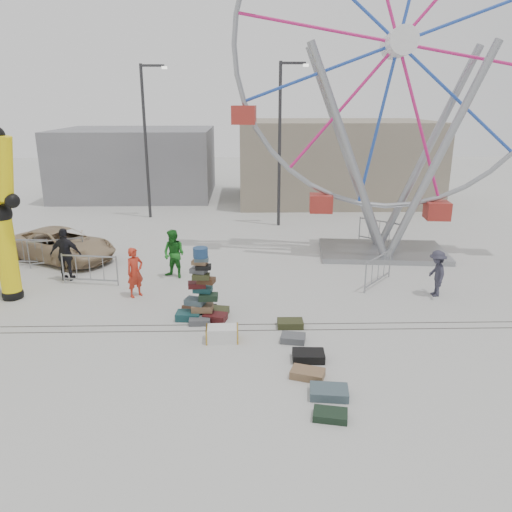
{
  "coord_description": "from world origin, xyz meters",
  "views": [
    {
      "loc": [
        1.24,
        -12.23,
        6.25
      ],
      "look_at": [
        1.59,
        2.79,
        1.52
      ],
      "focal_mm": 35.0,
      "sensor_mm": 36.0,
      "label": 1
    }
  ],
  "objects_px": {
    "lamp_post_left": "(147,134)",
    "pedestrian_black": "(66,255)",
    "ferris_wheel": "(396,73)",
    "parked_suv": "(61,245)",
    "pedestrian_grey": "(437,273)",
    "pedestrian_green": "(174,254)",
    "suitcase_tower": "(202,298)",
    "lamp_post_right": "(282,137)",
    "barricade_wheel_back": "(379,232)",
    "barricade_wheel_front": "(378,270)",
    "barricade_dummy_b": "(56,252)",
    "barricade_dummy_c": "(90,270)",
    "steamer_trunk": "(222,334)",
    "barricade_dummy_a": "(23,252)",
    "pedestrian_red": "(135,272)"
  },
  "relations": [
    {
      "from": "barricade_wheel_back",
      "to": "pedestrian_grey",
      "type": "relative_size",
      "value": 1.29
    },
    {
      "from": "lamp_post_left",
      "to": "ferris_wheel",
      "type": "height_order",
      "value": "ferris_wheel"
    },
    {
      "from": "pedestrian_grey",
      "to": "pedestrian_green",
      "type": "bearing_deg",
      "value": -100.89
    },
    {
      "from": "barricade_wheel_front",
      "to": "parked_suv",
      "type": "xyz_separation_m",
      "value": [
        -12.09,
        3.13,
        0.09
      ]
    },
    {
      "from": "lamp_post_left",
      "to": "pedestrian_grey",
      "type": "relative_size",
      "value": 5.15
    },
    {
      "from": "lamp_post_right",
      "to": "lamp_post_left",
      "type": "height_order",
      "value": "same"
    },
    {
      "from": "pedestrian_red",
      "to": "barricade_dummy_a",
      "type": "bearing_deg",
      "value": 101.76
    },
    {
      "from": "barricade_dummy_a",
      "to": "barricade_wheel_front",
      "type": "distance_m",
      "value": 13.55
    },
    {
      "from": "lamp_post_left",
      "to": "barricade_dummy_b",
      "type": "xyz_separation_m",
      "value": [
        -2.21,
        -8.46,
        -3.93
      ]
    },
    {
      "from": "lamp_post_left",
      "to": "pedestrian_black",
      "type": "xyz_separation_m",
      "value": [
        -1.25,
        -10.09,
        -3.52
      ]
    },
    {
      "from": "pedestrian_green",
      "to": "pedestrian_black",
      "type": "relative_size",
      "value": 0.93
    },
    {
      "from": "pedestrian_red",
      "to": "parked_suv",
      "type": "relative_size",
      "value": 0.36
    },
    {
      "from": "barricade_dummy_a",
      "to": "barricade_dummy_b",
      "type": "xyz_separation_m",
      "value": [
        1.31,
        -0.07,
        0.0
      ]
    },
    {
      "from": "suitcase_tower",
      "to": "pedestrian_green",
      "type": "distance_m",
      "value": 3.82
    },
    {
      "from": "lamp_post_left",
      "to": "pedestrian_black",
      "type": "bearing_deg",
      "value": -97.06
    },
    {
      "from": "pedestrian_grey",
      "to": "barricade_wheel_back",
      "type": "bearing_deg",
      "value": -176.01
    },
    {
      "from": "steamer_trunk",
      "to": "barricade_wheel_front",
      "type": "xyz_separation_m",
      "value": [
        5.29,
        4.16,
        0.35
      ]
    },
    {
      "from": "lamp_post_right",
      "to": "pedestrian_grey",
      "type": "relative_size",
      "value": 5.15
    },
    {
      "from": "ferris_wheel",
      "to": "barricade_dummy_b",
      "type": "xyz_separation_m",
      "value": [
        -13.17,
        -1.3,
        -6.65
      ]
    },
    {
      "from": "steamer_trunk",
      "to": "parked_suv",
      "type": "relative_size",
      "value": 0.19
    },
    {
      "from": "ferris_wheel",
      "to": "barricade_wheel_back",
      "type": "bearing_deg",
      "value": 86.32
    },
    {
      "from": "barricade_wheel_back",
      "to": "pedestrian_red",
      "type": "height_order",
      "value": "pedestrian_red"
    },
    {
      "from": "pedestrian_black",
      "to": "lamp_post_right",
      "type": "bearing_deg",
      "value": -130.89
    },
    {
      "from": "barricade_wheel_front",
      "to": "pedestrian_green",
      "type": "relative_size",
      "value": 1.12
    },
    {
      "from": "barricade_dummy_a",
      "to": "pedestrian_black",
      "type": "height_order",
      "value": "pedestrian_black"
    },
    {
      "from": "lamp_post_left",
      "to": "steamer_trunk",
      "type": "xyz_separation_m",
      "value": [
        4.52,
        -15.0,
        -4.28
      ]
    },
    {
      "from": "parked_suv",
      "to": "steamer_trunk",
      "type": "bearing_deg",
      "value": -109.0
    },
    {
      "from": "lamp_post_left",
      "to": "barricade_dummy_c",
      "type": "height_order",
      "value": "lamp_post_left"
    },
    {
      "from": "barricade_wheel_back",
      "to": "barricade_dummy_a",
      "type": "bearing_deg",
      "value": -126.89
    },
    {
      "from": "lamp_post_right",
      "to": "barricade_dummy_b",
      "type": "relative_size",
      "value": 4.0
    },
    {
      "from": "barricade_wheel_front",
      "to": "barricade_wheel_back",
      "type": "bearing_deg",
      "value": 24.15
    },
    {
      "from": "barricade_dummy_a",
      "to": "barricade_dummy_b",
      "type": "height_order",
      "value": "same"
    },
    {
      "from": "suitcase_tower",
      "to": "parked_suv",
      "type": "bearing_deg",
      "value": 144.45
    },
    {
      "from": "ferris_wheel",
      "to": "steamer_trunk",
      "type": "bearing_deg",
      "value": -123.89
    },
    {
      "from": "suitcase_tower",
      "to": "barricade_wheel_front",
      "type": "distance_m",
      "value": 6.5
    },
    {
      "from": "barricade_dummy_a",
      "to": "barricade_wheel_back",
      "type": "xyz_separation_m",
      "value": [
        14.73,
        2.78,
        0.0
      ]
    },
    {
      "from": "ferris_wheel",
      "to": "barricade_dummy_a",
      "type": "distance_m",
      "value": 15.98
    },
    {
      "from": "barricade_dummy_c",
      "to": "steamer_trunk",
      "type": "bearing_deg",
      "value": -33.7
    },
    {
      "from": "ferris_wheel",
      "to": "parked_suv",
      "type": "bearing_deg",
      "value": -172.13
    },
    {
      "from": "lamp_post_right",
      "to": "pedestrian_red",
      "type": "distance_m",
      "value": 11.72
    },
    {
      "from": "barricade_dummy_b",
      "to": "barricade_wheel_back",
      "type": "distance_m",
      "value": 13.72
    },
    {
      "from": "lamp_post_right",
      "to": "barricade_wheel_back",
      "type": "bearing_deg",
      "value": -40.59
    },
    {
      "from": "suitcase_tower",
      "to": "parked_suv",
      "type": "relative_size",
      "value": 0.47
    },
    {
      "from": "lamp_post_right",
      "to": "pedestrian_green",
      "type": "distance_m",
      "value": 9.73
    },
    {
      "from": "barricade_wheel_front",
      "to": "parked_suv",
      "type": "height_order",
      "value": "parked_suv"
    },
    {
      "from": "lamp_post_right",
      "to": "barricade_dummy_c",
      "type": "relative_size",
      "value": 4.0
    },
    {
      "from": "parked_suv",
      "to": "barricade_dummy_a",
      "type": "bearing_deg",
      "value": 146.97
    },
    {
      "from": "suitcase_tower",
      "to": "parked_suv",
      "type": "height_order",
      "value": "suitcase_tower"
    },
    {
      "from": "pedestrian_black",
      "to": "parked_suv",
      "type": "relative_size",
      "value": 0.41
    },
    {
      "from": "steamer_trunk",
      "to": "barricade_dummy_b",
      "type": "bearing_deg",
      "value": 134.41
    }
  ]
}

